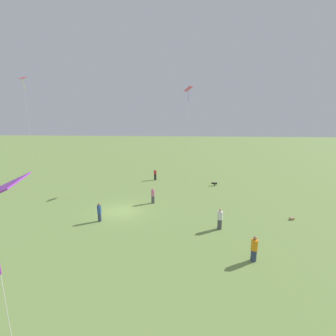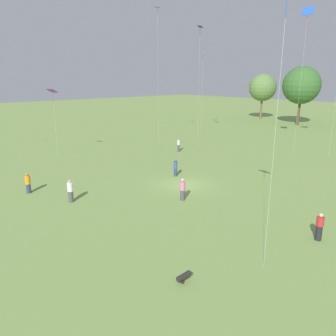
% 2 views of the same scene
% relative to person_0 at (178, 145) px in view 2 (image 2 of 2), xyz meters
% --- Properties ---
extents(ground_plane, '(240.00, 240.00, 0.00)m').
position_rel_person_0_xyz_m(ground_plane, '(10.40, -9.48, -0.92)').
color(ground_plane, '#7A994C').
extents(tree_0, '(6.32, 6.32, 10.50)m').
position_rel_person_0_xyz_m(tree_0, '(-12.41, 39.74, 6.40)').
color(tree_0, brown).
rests_on(tree_0, ground_plane).
extents(tree_1, '(7.57, 7.57, 11.85)m').
position_rel_person_0_xyz_m(tree_1, '(-1.49, 36.44, 7.14)').
color(tree_1, brown).
rests_on(tree_1, ground_plane).
extents(person_0, '(0.43, 0.43, 1.81)m').
position_rel_person_0_xyz_m(person_0, '(0.00, 0.00, 0.00)').
color(person_0, '#4C4C51').
rests_on(person_0, ground_plane).
extents(person_1, '(0.59, 0.59, 1.75)m').
position_rel_person_0_xyz_m(person_1, '(23.41, -11.08, -0.06)').
color(person_1, '#232328').
rests_on(person_1, ground_plane).
extents(person_2, '(0.45, 0.45, 1.82)m').
position_rel_person_0_xyz_m(person_2, '(13.07, -12.37, -0.02)').
color(person_2, '#4C4C51').
rests_on(person_2, ground_plane).
extents(person_3, '(0.53, 0.53, 1.77)m').
position_rel_person_0_xyz_m(person_3, '(7.87, -8.15, -0.03)').
color(person_3, '#333D5B').
rests_on(person_3, ground_plane).
extents(person_4, '(0.63, 0.63, 1.78)m').
position_rel_person_0_xyz_m(person_4, '(2.92, -20.82, -0.04)').
color(person_4, '#333D5B').
rests_on(person_4, ground_plane).
extents(person_5, '(0.60, 0.60, 1.86)m').
position_rel_person_0_xyz_m(person_5, '(7.34, -19.15, -0.00)').
color(person_5, '#4C4C51').
rests_on(person_5, ground_plane).
extents(kite_0, '(0.84, 0.90, 16.93)m').
position_rel_person_0_xyz_m(kite_0, '(-4.16, 8.32, 14.58)').
color(kite_0, black).
rests_on(kite_0, ground_plane).
extents(kite_1, '(0.83, 0.84, 19.00)m').
position_rel_person_0_xyz_m(kite_1, '(-6.80, 2.39, 16.20)').
color(kite_1, black).
rests_on(kite_1, ground_plane).
extents(kite_5, '(1.29, 1.30, 13.85)m').
position_rel_person_0_xyz_m(kite_5, '(-8.97, 14.54, 12.14)').
color(kite_5, orange).
rests_on(kite_5, ground_plane).
extents(kite_7, '(1.41, 1.03, 17.71)m').
position_rel_person_0_xyz_m(kite_7, '(10.61, 10.95, 15.75)').
color(kite_7, blue).
rests_on(kite_7, ground_plane).
extents(kite_9, '(1.39, 1.34, 8.29)m').
position_rel_person_0_xyz_m(kite_9, '(-7.98, -13.19, 6.95)').
color(kite_9, purple).
rests_on(kite_9, ground_plane).
extents(dog_0, '(0.30, 0.86, 0.51)m').
position_rel_person_0_xyz_m(dog_0, '(20.90, -20.13, -0.58)').
color(dog_0, black).
rests_on(dog_0, ground_plane).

